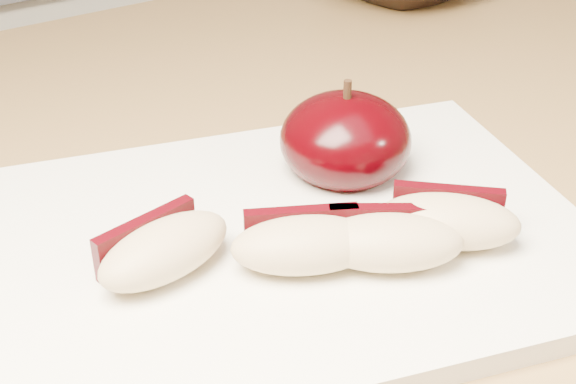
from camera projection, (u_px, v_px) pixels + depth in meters
cutting_board at (288, 240)px, 0.44m from camera, size 0.38×0.32×0.01m
apple_half at (345, 140)px, 0.49m from camera, size 0.09×0.09×0.07m
apple_wedge_a at (163, 249)px, 0.40m from camera, size 0.08×0.05×0.03m
apple_wedge_b at (305, 243)px, 0.41m from camera, size 0.08×0.07×0.03m
apple_wedge_c at (389, 240)px, 0.41m from camera, size 0.08×0.07×0.03m
apple_wedge_d at (448, 219)px, 0.42m from camera, size 0.08×0.08×0.03m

